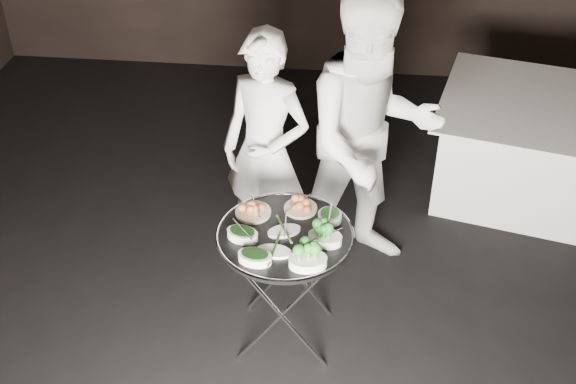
# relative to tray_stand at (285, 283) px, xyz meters

# --- Properties ---
(floor) EXTENTS (6.00, 7.00, 0.05)m
(floor) POSITION_rel_tray_stand_xyz_m (-0.18, 0.01, -0.45)
(floor) COLOR black
(floor) RESTS_ON ground
(tray_stand) EXTENTS (0.52, 0.44, 0.77)m
(tray_stand) POSITION_rel_tray_stand_xyz_m (0.00, 0.00, 0.00)
(tray_stand) COLOR silver
(tray_stand) RESTS_ON floor
(serving_tray) EXTENTS (0.74, 0.74, 0.04)m
(serving_tray) POSITION_rel_tray_stand_xyz_m (0.00, 0.00, 0.34)
(serving_tray) COLOR black
(serving_tray) RESTS_ON tray_stand
(potato_plate_a) EXTENTS (0.20, 0.20, 0.07)m
(potato_plate_a) POSITION_rel_tray_stand_xyz_m (-0.19, 0.16, 0.38)
(potato_plate_a) COLOR beige
(potato_plate_a) RESTS_ON serving_tray
(potato_plate_b) EXTENTS (0.18, 0.18, 0.07)m
(potato_plate_b) POSITION_rel_tray_stand_xyz_m (0.06, 0.22, 0.38)
(potato_plate_b) COLOR beige
(potato_plate_b) RESTS_ON serving_tray
(greens_bowl) EXTENTS (0.13, 0.13, 0.08)m
(greens_bowl) POSITION_rel_tray_stand_xyz_m (0.23, 0.14, 0.39)
(greens_bowl) COLOR white
(greens_bowl) RESTS_ON serving_tray
(asparagus_plate_a) EXTENTS (0.21, 0.17, 0.04)m
(asparagus_plate_a) POSITION_rel_tray_stand_xyz_m (-0.01, 0.01, 0.37)
(asparagus_plate_a) COLOR white
(asparagus_plate_a) RESTS_ON serving_tray
(asparagus_plate_b) EXTENTS (0.19, 0.12, 0.04)m
(asparagus_plate_b) POSITION_rel_tray_stand_xyz_m (-0.04, -0.16, 0.37)
(asparagus_plate_b) COLOR white
(asparagus_plate_b) RESTS_ON serving_tray
(spinach_bowl_a) EXTENTS (0.20, 0.16, 0.07)m
(spinach_bowl_a) POSITION_rel_tray_stand_xyz_m (-0.22, -0.06, 0.39)
(spinach_bowl_a) COLOR white
(spinach_bowl_a) RESTS_ON serving_tray
(spinach_bowl_b) EXTENTS (0.19, 0.14, 0.07)m
(spinach_bowl_b) POSITION_rel_tray_stand_xyz_m (-0.13, -0.23, 0.39)
(spinach_bowl_b) COLOR white
(spinach_bowl_b) RESTS_ON serving_tray
(broccoli_bowl_a) EXTENTS (0.20, 0.16, 0.07)m
(broccoli_bowl_a) POSITION_rel_tray_stand_xyz_m (0.22, -0.04, 0.39)
(broccoli_bowl_a) COLOR white
(broccoli_bowl_a) RESTS_ON serving_tray
(broccoli_bowl_b) EXTENTS (0.22, 0.17, 0.08)m
(broccoli_bowl_b) POSITION_rel_tray_stand_xyz_m (0.14, -0.23, 0.39)
(broccoli_bowl_b) COLOR white
(broccoli_bowl_b) RESTS_ON serving_tray
(serving_utensils) EXTENTS (0.59, 0.43, 0.01)m
(serving_utensils) POSITION_rel_tray_stand_xyz_m (0.02, 0.07, 0.41)
(serving_utensils) COLOR silver
(serving_utensils) RESTS_ON serving_tray
(waiter_left) EXTENTS (0.67, 0.55, 1.58)m
(waiter_left) POSITION_rel_tray_stand_xyz_m (-0.20, 0.77, 0.36)
(waiter_left) COLOR white
(waiter_left) RESTS_ON floor
(waiter_right) EXTENTS (1.11, 1.00, 1.88)m
(waiter_right) POSITION_rel_tray_stand_xyz_m (0.43, 0.76, 0.51)
(waiter_right) COLOR white
(waiter_right) RESTS_ON floor
(dining_table) EXTENTS (1.29, 1.29, 0.73)m
(dining_table) POSITION_rel_tray_stand_xyz_m (1.59, 1.70, -0.06)
(dining_table) COLOR silver
(dining_table) RESTS_ON floor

